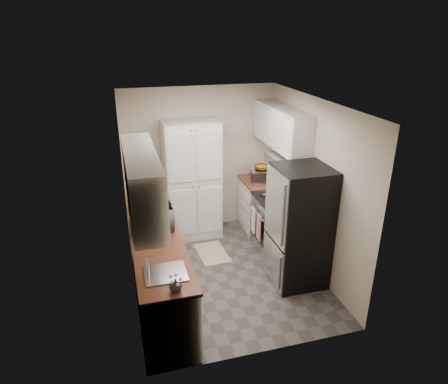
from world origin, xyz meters
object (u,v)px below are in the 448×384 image
at_px(pantry_cabinet, 192,181).
at_px(electric_range, 278,224).
at_px(microwave, 155,214).
at_px(toaster_oven, 261,176).
at_px(wine_bottle, 150,205).
at_px(refrigerator, 299,226).

relative_size(pantry_cabinet, electric_range, 1.77).
bearing_deg(electric_range, pantry_cabinet, 141.78).
relative_size(microwave, toaster_oven, 1.47).
xyz_separation_m(pantry_cabinet, wine_bottle, (-0.79, -0.94, 0.06)).
bearing_deg(wine_bottle, electric_range, 0.39).
height_order(refrigerator, wine_bottle, refrigerator).
relative_size(pantry_cabinet, wine_bottle, 6.93).
bearing_deg(microwave, electric_range, -84.91).
distance_m(electric_range, toaster_oven, 0.93).
xyz_separation_m(refrigerator, wine_bottle, (-1.93, 0.79, 0.21)).
height_order(microwave, toaster_oven, microwave).
xyz_separation_m(refrigerator, microwave, (-1.90, 0.43, 0.24)).
xyz_separation_m(electric_range, microwave, (-1.94, -0.37, 0.61)).
xyz_separation_m(microwave, wine_bottle, (-0.03, 0.36, -0.02)).
height_order(pantry_cabinet, refrigerator, pantry_cabinet).
bearing_deg(electric_range, refrigerator, -92.48).
bearing_deg(refrigerator, pantry_cabinet, 123.46).
height_order(refrigerator, microwave, refrigerator).
relative_size(electric_range, microwave, 1.89).
height_order(electric_range, refrigerator, refrigerator).
distance_m(electric_range, microwave, 2.06).
xyz_separation_m(electric_range, toaster_oven, (-0.03, 0.74, 0.56)).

